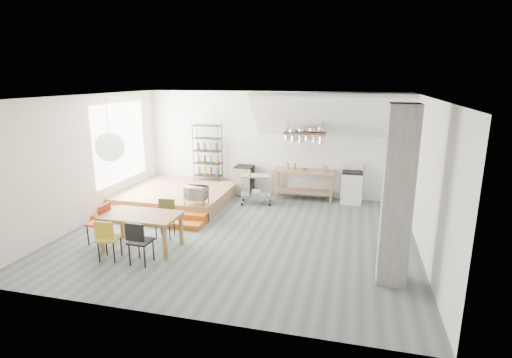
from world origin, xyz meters
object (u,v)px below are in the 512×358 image
(rolling_cart, at_px, (256,185))
(stove, at_px, (352,187))
(dining_table, at_px, (141,218))
(mini_fridge, at_px, (244,180))

(rolling_cart, bearing_deg, stove, 5.26)
(dining_table, distance_m, rolling_cart, 4.00)
(stove, bearing_deg, mini_fridge, 179.24)
(stove, height_order, dining_table, stove)
(rolling_cart, relative_size, mini_fridge, 1.03)
(mini_fridge, bearing_deg, stove, -0.76)
(stove, distance_m, mini_fridge, 3.31)
(stove, relative_size, mini_fridge, 1.28)
(stove, xyz_separation_m, dining_table, (-4.31, -4.45, 0.21))
(dining_table, bearing_deg, mini_fridge, 77.39)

